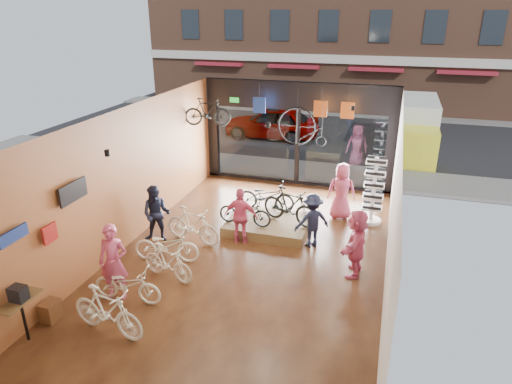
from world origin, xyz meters
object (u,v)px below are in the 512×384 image
at_px(floor_bike_4, 166,245).
at_px(customer_5, 356,243).
at_px(customer_2, 241,216).
at_px(floor_bike_1, 107,311).
at_px(floor_bike_3, 168,262).
at_px(customer_4, 342,191).
at_px(sunglasses_rack, 374,191).
at_px(display_bike_right, 266,196).
at_px(floor_bike_5, 193,225).
at_px(customer_1, 156,214).
at_px(street_car, 272,122).
at_px(customer_3, 312,220).
at_px(box_truck, 413,129).
at_px(display_bike_left, 245,211).
at_px(floor_bike_2, 127,284).
at_px(penny_farthing, 305,128).
at_px(display_platform, 268,225).
at_px(customer_0, 114,262).
at_px(display_bike_mid, 290,206).
at_px(hung_bike, 207,112).

relative_size(floor_bike_4, customer_5, 0.99).
distance_m(floor_bike_4, customer_2, 2.19).
xyz_separation_m(floor_bike_1, floor_bike_3, (0.22, 2.19, -0.08)).
distance_m(customer_4, sunglasses_rack, 0.98).
bearing_deg(display_bike_right, sunglasses_rack, -80.69).
bearing_deg(floor_bike_5, customer_1, 113.47).
distance_m(street_car, floor_bike_4, 12.68).
relative_size(street_car, floor_bike_5, 2.72).
height_order(customer_2, customer_3, customer_2).
distance_m(box_truck, floor_bike_3, 13.73).
xyz_separation_m(customer_4, customer_5, (0.75, -3.22, -0.03)).
distance_m(floor_bike_1, display_bike_left, 5.19).
relative_size(floor_bike_2, floor_bike_5, 0.93).
distance_m(floor_bike_4, sunglasses_rack, 6.38).
distance_m(customer_1, penny_farthing, 5.67).
height_order(display_platform, penny_farthing, penny_farthing).
bearing_deg(customer_2, street_car, -81.92).
xyz_separation_m(floor_bike_4, display_bike_right, (1.79, 3.24, 0.31)).
xyz_separation_m(display_bike_right, sunglasses_rack, (3.19, 0.69, 0.29)).
relative_size(display_bike_left, customer_5, 0.91).
distance_m(display_bike_right, customer_1, 3.43).
xyz_separation_m(display_bike_left, penny_farthing, (1.06, 3.16, 1.78)).
relative_size(floor_bike_3, display_bike_right, 0.85).
bearing_deg(customer_0, display_platform, 48.88).
xyz_separation_m(street_car, customer_2, (2.10, -11.15, 0.01)).
xyz_separation_m(floor_bike_2, customer_3, (3.50, 3.78, 0.35)).
bearing_deg(floor_bike_1, sunglasses_rack, -26.08).
bearing_deg(customer_4, display_bike_right, 15.05).
height_order(display_bike_right, customer_4, customer_4).
bearing_deg(street_car, sunglasses_rack, 32.36).
relative_size(customer_0, customer_4, 1.01).
distance_m(street_car, customer_1, 11.72).
bearing_deg(customer_4, floor_bike_3, 49.03).
bearing_deg(street_car, box_truck, 81.59).
distance_m(customer_0, customer_3, 5.34).
xyz_separation_m(box_truck, sunglasses_rack, (-1.24, -7.73, -0.13)).
distance_m(floor_bike_1, display_platform, 5.80).
bearing_deg(street_car, customer_4, 27.81).
bearing_deg(penny_farthing, display_bike_right, -110.61).
bearing_deg(street_car, floor_bike_1, 2.75).
relative_size(display_platform, display_bike_left, 1.51).
relative_size(floor_bike_1, floor_bike_4, 1.02).
distance_m(box_truck, floor_bike_5, 12.11).
height_order(display_bike_mid, customer_5, customer_5).
xyz_separation_m(floor_bike_1, display_platform, (1.86, 5.48, -0.38)).
distance_m(box_truck, hung_bike, 9.89).
xyz_separation_m(display_bike_mid, penny_farthing, (-0.16, 2.68, 1.65)).
bearing_deg(display_bike_left, customer_3, -92.28).
distance_m(customer_0, customer_4, 7.26).
xyz_separation_m(floor_bike_2, penny_farthing, (2.56, 7.09, 2.07)).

